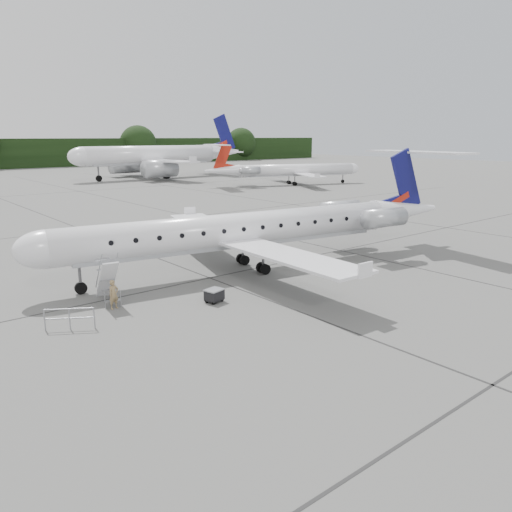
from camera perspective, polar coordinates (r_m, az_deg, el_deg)
ground at (r=29.56m, az=7.61°, el=-3.64°), size 320.00×320.00×0.00m
main_regional_jet at (r=32.24m, az=-2.05°, el=4.90°), size 33.06×26.21×7.66m
airstair at (r=27.68m, az=-16.64°, el=-2.70°), size 1.20×2.26×2.40m
passenger at (r=26.66m, az=-15.95°, el=-4.25°), size 0.62×0.47×1.53m
safety_railing at (r=24.58m, az=-20.53°, el=-6.78°), size 1.91×1.24×1.00m
baggage_cart at (r=26.86m, az=-4.79°, el=-4.48°), size 1.03×0.91×0.77m
bg_narrowbody at (r=108.13m, az=-11.89°, el=12.23°), size 37.63×27.30×13.40m
bg_regional_right at (r=92.34m, az=4.74°, el=10.43°), size 33.53×28.77×7.42m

